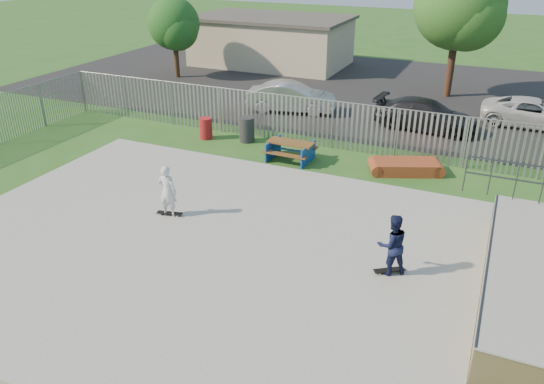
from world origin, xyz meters
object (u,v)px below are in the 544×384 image
at_px(car_white, 534,113).
at_px(car_dark, 426,115).
at_px(skater_navy, 392,245).
at_px(funbox, 406,167).
at_px(car_silver, 291,97).
at_px(tree_left, 174,24).
at_px(skater_white, 168,191).
at_px(trash_bin_grey, 247,130).
at_px(trash_bin_red, 206,128).
at_px(tree_mid, 460,5).
at_px(picnic_table, 290,151).

bearing_deg(car_white, car_dark, 120.84).
bearing_deg(skater_navy, car_dark, -118.82).
relative_size(funbox, car_silver, 0.57).
xyz_separation_m(tree_left, skater_white, (10.21, -16.02, -2.27)).
bearing_deg(car_dark, trash_bin_grey, 130.41).
bearing_deg(funbox, trash_bin_red, 155.72).
distance_m(funbox, tree_mid, 12.47).
relative_size(trash_bin_red, tree_left, 0.19).
bearing_deg(tree_left, skater_navy, -43.76).
xyz_separation_m(picnic_table, tree_left, (-11.75, 9.98, 2.85)).
bearing_deg(skater_white, picnic_table, -107.05).
bearing_deg(trash_bin_grey, trash_bin_red, -167.71).
bearing_deg(car_white, tree_mid, 50.25).
distance_m(car_silver, skater_navy, 14.63).
height_order(picnic_table, skater_white, skater_white).
bearing_deg(skater_white, skater_navy, 174.45).
height_order(trash_bin_grey, skater_navy, skater_navy).
xyz_separation_m(trash_bin_red, tree_left, (-7.45, 9.15, 2.78)).
relative_size(tree_mid, skater_navy, 4.39).
relative_size(funbox, trash_bin_grey, 2.34).
bearing_deg(trash_bin_grey, picnic_table, -25.98).
bearing_deg(car_white, funbox, 153.29).
distance_m(car_dark, skater_navy, 12.35).
bearing_deg(tree_left, car_silver, -23.03).
height_order(picnic_table, car_white, car_white).
relative_size(picnic_table, tree_mid, 0.26).
distance_m(car_white, skater_navy, 15.10).
bearing_deg(picnic_table, skater_navy, -48.87).
relative_size(car_silver, car_white, 0.95).
bearing_deg(picnic_table, car_dark, 55.95).
bearing_deg(tree_mid, car_silver, -137.53).
distance_m(tree_left, tree_mid, 16.30).
bearing_deg(tree_left, picnic_table, -40.34).
height_order(car_silver, car_dark, car_silver).
distance_m(funbox, car_silver, 8.71).
relative_size(trash_bin_grey, tree_mid, 0.15).
height_order(funbox, car_dark, car_dark).
distance_m(picnic_table, skater_navy, 8.34).
bearing_deg(skater_white, trash_bin_red, -70.93).
bearing_deg(skater_navy, funbox, -116.29).
height_order(tree_mid, skater_navy, tree_mid).
relative_size(picnic_table, skater_navy, 1.12).
bearing_deg(skater_white, car_silver, -88.53).
height_order(trash_bin_red, skater_white, skater_white).
height_order(car_dark, skater_navy, skater_navy).
xyz_separation_m(trash_bin_red, car_white, (12.92, 7.52, 0.20)).
relative_size(car_white, skater_navy, 2.82).
distance_m(tree_left, skater_white, 19.13).
xyz_separation_m(tree_mid, skater_white, (-5.87, -18.24, -3.84)).
distance_m(car_silver, car_white, 11.30).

